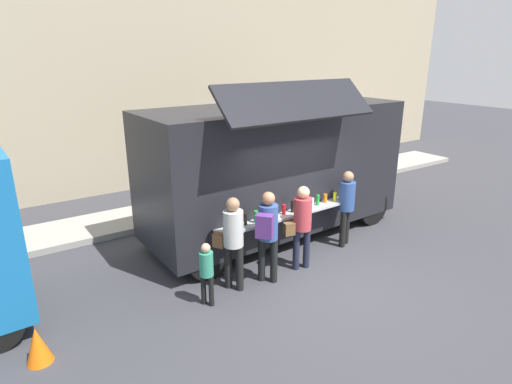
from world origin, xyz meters
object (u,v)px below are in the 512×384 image
customer_extra_browsing (346,202)px  child_near_queue (207,269)px  trash_bin (339,167)px  food_truck_main (276,167)px  customer_mid_with_backpack (268,229)px  customer_rear_waiting (233,236)px  customer_front_ordering (302,221)px  traffic_cone_orange (38,345)px

customer_extra_browsing → child_near_queue: (-3.70, -0.42, -0.34)m
trash_bin → customer_extra_browsing: bearing=-132.8°
food_truck_main → customer_extra_browsing: 1.79m
customer_mid_with_backpack → child_near_queue: 1.36m
food_truck_main → customer_rear_waiting: (-2.13, -1.61, -0.61)m
food_truck_main → customer_front_ordering: bearing=-111.4°
traffic_cone_orange → customer_mid_with_backpack: size_ratio=0.31×
customer_rear_waiting → customer_extra_browsing: 3.06m
food_truck_main → customer_mid_with_backpack: (-1.48, -1.78, -0.56)m
food_truck_main → customer_rear_waiting: size_ratio=3.48×
food_truck_main → customer_mid_with_backpack: 2.38m
traffic_cone_orange → customer_extra_browsing: bearing=3.4°
traffic_cone_orange → food_truck_main: bearing=18.2°
food_truck_main → customer_extra_browsing: (0.92, -1.40, -0.63)m
customer_front_ordering → child_near_queue: customer_front_ordering is taller
customer_rear_waiting → customer_extra_browsing: size_ratio=1.03×
customer_mid_with_backpack → customer_front_ordering: bearing=-36.9°
traffic_cone_orange → trash_bin: bearing=22.7°
customer_front_ordering → customer_extra_browsing: bearing=-65.6°
trash_bin → child_near_queue: child_near_queue is taller
customer_rear_waiting → customer_mid_with_backpack: bearing=-47.1°
child_near_queue → traffic_cone_orange: bearing=145.3°
customer_mid_with_backpack → customer_rear_waiting: 0.67m
customer_mid_with_backpack → child_near_queue: (-1.30, -0.05, -0.41)m
trash_bin → customer_front_ordering: 6.42m
customer_front_ordering → customer_mid_with_backpack: (-0.87, -0.07, 0.07)m
customer_extra_browsing → food_truck_main: bearing=8.5°
trash_bin → food_truck_main: bearing=-152.0°
customer_extra_browsing → traffic_cone_orange: bearing=68.8°
traffic_cone_orange → customer_rear_waiting: (3.29, 0.17, 0.78)m
food_truck_main → traffic_cone_orange: food_truck_main is taller
traffic_cone_orange → child_near_queue: 2.68m
food_truck_main → customer_rear_waiting: bearing=-144.5°
food_truck_main → trash_bin: food_truck_main is taller
customer_front_ordering → customer_rear_waiting: customer_rear_waiting is taller
customer_mid_with_backpack → customer_rear_waiting: bearing=124.4°
food_truck_main → child_near_queue: food_truck_main is taller
trash_bin → customer_mid_with_backpack: customer_mid_with_backpack is taller
customer_front_ordering → child_near_queue: (-2.17, -0.12, -0.34)m
food_truck_main → customer_rear_waiting: 2.74m
child_near_queue → customer_front_ordering: bearing=-30.4°
trash_bin → traffic_cone_orange: bearing=-157.3°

